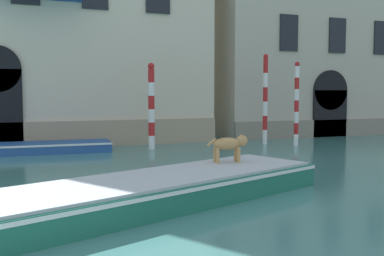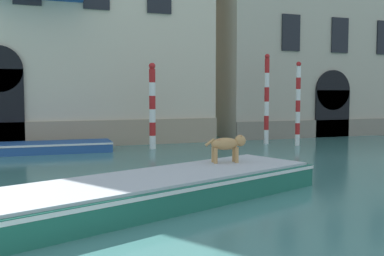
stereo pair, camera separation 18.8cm
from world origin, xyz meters
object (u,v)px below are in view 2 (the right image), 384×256
object	(u,v)px
boat_moored_near_palazzo	(35,147)
mooring_pole_0	(152,106)
mooring_pole_1	(298,104)
mooring_pole_2	(267,99)
boat_foreground	(154,189)
dog_on_deck	(228,144)

from	to	relation	value
boat_moored_near_palazzo	mooring_pole_0	xyz separation A→B (m)	(4.93, -0.31, 1.69)
mooring_pole_1	mooring_pole_2	world-z (taller)	mooring_pole_2
boat_foreground	dog_on_deck	distance (m)	2.80
mooring_pole_1	boat_foreground	bearing A→B (deg)	-137.84
dog_on_deck	mooring_pole_1	bearing A→B (deg)	53.40
mooring_pole_0	dog_on_deck	bearing A→B (deg)	-91.28
boat_foreground	boat_moored_near_palazzo	bearing A→B (deg)	82.83
boat_moored_near_palazzo	mooring_pole_0	size ratio (longest dim) A/B	1.65
mooring_pole_0	mooring_pole_2	distance (m)	5.67
boat_foreground	mooring_pole_1	xyz separation A→B (m)	(9.28, 8.40, 1.65)
dog_on_deck	mooring_pole_2	distance (m)	10.16
boat_foreground	mooring_pole_0	bearing A→B (deg)	54.42
mooring_pole_0	mooring_pole_1	distance (m)	6.81
mooring_pole_1	mooring_pole_2	xyz separation A→B (m)	(-1.05, 1.09, 0.21)
boat_foreground	mooring_pole_1	distance (m)	12.62
mooring_pole_0	boat_moored_near_palazzo	bearing A→B (deg)	176.42
mooring_pole_0	mooring_pole_2	size ratio (longest dim) A/B	0.87
boat_foreground	mooring_pole_2	world-z (taller)	mooring_pole_2
dog_on_deck	boat_moored_near_palazzo	world-z (taller)	dog_on_deck
boat_foreground	dog_on_deck	world-z (taller)	dog_on_deck
boat_moored_near_palazzo	mooring_pole_2	bearing A→B (deg)	-0.24
boat_foreground	mooring_pole_0	distance (m)	10.04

